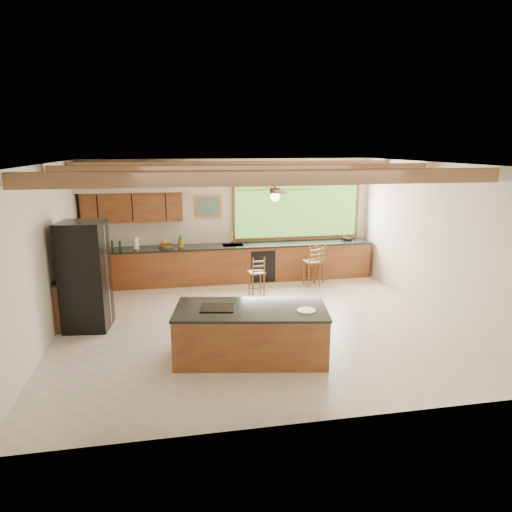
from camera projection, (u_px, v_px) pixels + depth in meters
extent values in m
plane|color=beige|center=(254.00, 324.00, 8.68)|extent=(7.20, 7.20, 0.00)
cube|color=beige|center=(231.00, 220.00, 11.43)|extent=(7.20, 0.04, 3.00)
cube|color=beige|center=(304.00, 307.00, 5.22)|extent=(7.20, 0.04, 3.00)
cube|color=beige|center=(44.00, 256.00, 7.69)|extent=(0.04, 6.50, 3.00)
cube|color=beige|center=(434.00, 240.00, 8.96)|extent=(0.04, 6.50, 3.00)
cube|color=tan|center=(254.00, 164.00, 7.97)|extent=(7.20, 6.50, 0.04)
cube|color=#9C6D4E|center=(274.00, 178.00, 6.48)|extent=(7.10, 0.15, 0.22)
cube|color=#9C6D4E|center=(249.00, 170.00, 8.48)|extent=(7.10, 0.15, 0.22)
cube|color=#9C6D4E|center=(236.00, 166.00, 10.20)|extent=(7.10, 0.15, 0.22)
cube|color=brown|center=(133.00, 207.00, 10.74)|extent=(2.30, 0.35, 0.70)
cube|color=beige|center=(131.00, 182.00, 10.53)|extent=(2.60, 0.50, 0.48)
cylinder|color=#FFEABF|center=(100.00, 192.00, 10.46)|extent=(0.10, 0.10, 0.01)
cylinder|color=#FFEABF|center=(162.00, 191.00, 10.71)|extent=(0.10, 0.10, 0.01)
cube|color=#79C747|center=(297.00, 211.00, 11.66)|extent=(3.20, 0.04, 1.30)
cube|color=#C9883D|center=(209.00, 206.00, 11.22)|extent=(0.64, 0.03, 0.54)
cube|color=#386649|center=(209.00, 207.00, 11.20)|extent=(0.54, 0.01, 0.44)
cube|color=brown|center=(233.00, 264.00, 11.36)|extent=(7.00, 0.65, 0.88)
cube|color=black|center=(233.00, 246.00, 11.25)|extent=(7.04, 0.69, 0.04)
cube|color=brown|center=(85.00, 290.00, 9.29)|extent=(0.65, 2.35, 0.88)
cube|color=black|center=(83.00, 268.00, 9.18)|extent=(0.69, 2.39, 0.04)
cube|color=black|center=(263.00, 267.00, 11.17)|extent=(0.60, 0.02, 0.78)
cube|color=silver|center=(233.00, 246.00, 11.25)|extent=(0.50, 0.38, 0.03)
cylinder|color=silver|center=(232.00, 238.00, 11.40)|extent=(0.03, 0.03, 0.30)
cylinder|color=silver|center=(232.00, 233.00, 11.27)|extent=(0.03, 0.20, 0.03)
cylinder|color=white|center=(136.00, 243.00, 10.74)|extent=(0.12, 0.12, 0.30)
cylinder|color=#193E1F|center=(112.00, 244.00, 10.88)|extent=(0.05, 0.05, 0.19)
cylinder|color=#193E1F|center=(120.00, 245.00, 10.75)|extent=(0.06, 0.06, 0.21)
cube|color=black|center=(347.00, 239.00, 11.76)|extent=(0.22, 0.18, 0.10)
cube|color=brown|center=(251.00, 334.00, 7.24)|extent=(2.49, 1.47, 0.79)
cube|color=black|center=(251.00, 309.00, 7.14)|extent=(2.53, 1.51, 0.04)
cube|color=black|center=(218.00, 308.00, 7.13)|extent=(0.59, 0.50, 0.02)
cylinder|color=white|center=(306.00, 310.00, 7.02)|extent=(0.29, 0.29, 0.01)
cube|color=black|center=(85.00, 276.00, 8.28)|extent=(0.85, 0.83, 2.00)
cube|color=silver|center=(107.00, 275.00, 8.35)|extent=(0.03, 0.06, 1.84)
cube|color=brown|center=(257.00, 272.00, 10.14)|extent=(0.37, 0.37, 0.04)
cylinder|color=brown|center=(252.00, 287.00, 10.05)|extent=(0.03, 0.03, 0.55)
cylinder|color=brown|center=(264.00, 286.00, 10.10)|extent=(0.03, 0.03, 0.55)
cylinder|color=brown|center=(250.00, 283.00, 10.31)|extent=(0.03, 0.03, 0.55)
cylinder|color=brown|center=(261.00, 283.00, 10.35)|extent=(0.03, 0.03, 0.55)
cube|color=brown|center=(316.00, 259.00, 11.24)|extent=(0.45, 0.45, 0.04)
cylinder|color=brown|center=(312.00, 273.00, 11.16)|extent=(0.03, 0.03, 0.56)
cylinder|color=brown|center=(323.00, 272.00, 11.20)|extent=(0.03, 0.03, 0.56)
cylinder|color=brown|center=(309.00, 270.00, 11.42)|extent=(0.03, 0.03, 0.56)
cylinder|color=brown|center=(320.00, 269.00, 11.46)|extent=(0.03, 0.03, 0.56)
cube|color=brown|center=(312.00, 262.00, 10.90)|extent=(0.40, 0.40, 0.04)
cylinder|color=brown|center=(308.00, 276.00, 10.81)|extent=(0.03, 0.03, 0.59)
cylinder|color=brown|center=(319.00, 275.00, 10.86)|extent=(0.03, 0.03, 0.59)
cylinder|color=brown|center=(304.00, 273.00, 11.09)|extent=(0.03, 0.03, 0.59)
cylinder|color=brown|center=(316.00, 272.00, 11.14)|extent=(0.03, 0.03, 0.59)
cube|color=brown|center=(317.00, 260.00, 11.24)|extent=(0.40, 0.40, 0.04)
cylinder|color=brown|center=(313.00, 273.00, 11.16)|extent=(0.03, 0.03, 0.55)
cylinder|color=brown|center=(323.00, 272.00, 11.21)|extent=(0.03, 0.03, 0.55)
cylinder|color=brown|center=(309.00, 270.00, 11.42)|extent=(0.03, 0.03, 0.55)
cylinder|color=brown|center=(320.00, 269.00, 11.46)|extent=(0.03, 0.03, 0.55)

